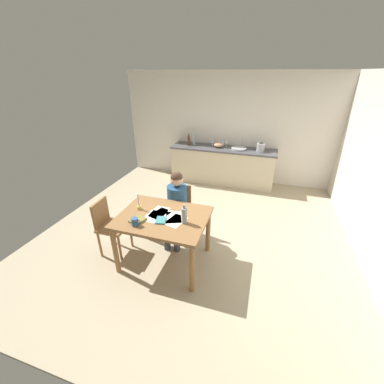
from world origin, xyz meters
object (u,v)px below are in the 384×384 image
Objects in this scene: coffee_mug at (135,222)px; stovetop_kettle at (261,147)px; wine_glass_near_sink at (227,142)px; dining_table at (163,223)px; book_cookery at (138,220)px; bottle_oil at (189,140)px; wine_glass_back_left at (219,142)px; book_magazine at (161,220)px; wine_glass_by_kettle at (223,142)px; wine_bottle_on_table at (184,215)px; wine_glass_back_right at (212,141)px; chair_at_table at (179,208)px; chair_side_empty at (110,225)px; mixing_bowl at (219,145)px; bottle_vinegar at (194,140)px; sink_unit at (239,148)px; candlestick at (139,205)px; person_seated at (176,203)px.

stovetop_kettle is at bearing 68.20° from coffee_mug.
wine_glass_near_sink is at bearing 81.39° from coffee_mug.
book_cookery reaches higher than dining_table.
wine_glass_back_left is (0.74, 0.17, -0.01)m from bottle_oil.
book_cookery reaches higher than book_magazine.
book_cookery is 3.51m from wine_glass_near_sink.
wine_glass_by_kettle is at bearing 11.30° from bottle_oil.
wine_glass_back_right is (-0.40, 3.31, 0.11)m from wine_bottle_on_table.
coffee_mug reaches higher than chair_at_table.
book_cookery is (0.60, -0.17, 0.31)m from chair_side_empty.
wine_glass_back_right reaches higher than book_cookery.
mixing_bowl is at bearing 93.96° from wine_bottle_on_table.
coffee_mug reaches higher than book_cookery.
wine_glass_back_left is (0.62, 0.12, -0.01)m from bottle_vinegar.
wine_glass_by_kettle is at bearing 160.78° from sink_unit.
bottle_oil is at bearing 107.16° from wine_bottle_on_table.
chair_at_table is at bearing 94.18° from book_cookery.
bottle_oil reaches higher than chair_side_empty.
wine_bottle_on_table is 1.77× the size of wine_glass_back_right.
wine_bottle_on_table is 1.12× the size of mixing_bowl.
wine_glass_by_kettle is at bearing 82.87° from coffee_mug.
book_magazine is at bearing -4.36° from chair_side_empty.
chair_side_empty is at bearing -109.42° from wine_glass_near_sink.
sink_unit is 0.50m from mixing_bowl.
bottle_vinegar is 0.63m from wine_glass_back_left.
bottle_oil is at bearing -176.34° from mixing_bowl.
book_magazine is 0.61× the size of bottle_oil.
chair_side_empty is at bearing 179.17° from wine_bottle_on_table.
chair_at_table is 5.77× the size of wine_glass_back_right.
wine_glass_near_sink reaches higher than book_cookery.
dining_table is at bearing -78.37° from bottle_oil.
chair_at_table reaches higher than dining_table.
stovetop_kettle is (1.75, 0.02, -0.02)m from bottle_oil.
candlestick is 1.05× the size of mixing_bowl.
chair_at_table is 5.77× the size of wine_glass_near_sink.
person_seated is 0.68m from book_magazine.
coffee_mug is at bearing -96.03° from mixing_bowl.
bottle_oil is (-0.39, 3.39, 0.18)m from coffee_mug.
candlestick is at bearing -108.43° from sink_unit.
sink_unit is 1.25m from bottle_oil.
wine_bottle_on_table is 1.24× the size of stovetop_kettle.
dining_table is at bearing -92.10° from mixing_bowl.
wine_glass_near_sink reaches higher than mixing_bowl.
book_magazine is at bearing -91.42° from wine_glass_back_left.
bottle_vinegar reaches higher than stovetop_kettle.
book_magazine is at bearing -108.80° from stovetop_kettle.
book_magazine is 0.31m from book_cookery.
wine_glass_by_kettle reaches higher than mixing_bowl.
chair_at_table is 3.67× the size of mixing_bowl.
chair_side_empty is at bearing -177.29° from dining_table.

